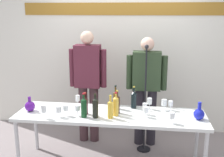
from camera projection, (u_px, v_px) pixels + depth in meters
name	position (u px, v px, depth m)	size (l,w,h in m)	color
back_wall	(121.00, 43.00, 4.73)	(4.72, 0.11, 3.00)	white
display_table	(110.00, 118.00, 3.63)	(2.45, 0.70, 0.74)	silver
decanter_blue_left	(30.00, 106.00, 3.69)	(0.14, 0.14, 0.20)	#55168D
decanter_blue_right	(199.00, 114.00, 3.41)	(0.13, 0.13, 0.22)	#1920BA
presenter_left	(88.00, 80.00, 4.29)	(0.58, 0.22, 1.75)	#40292D
presenter_right	(146.00, 85.00, 4.18)	(0.60, 0.22, 1.67)	#252129
wine_bottle_0	(95.00, 107.00, 3.45)	(0.07, 0.07, 0.31)	black
wine_bottle_1	(115.00, 99.00, 3.78)	(0.07, 0.07, 0.33)	#453010
wine_bottle_2	(117.00, 103.00, 3.61)	(0.07, 0.07, 0.31)	#32190E
wine_bottle_3	(134.00, 99.00, 3.80)	(0.07, 0.07, 0.31)	black
wine_bottle_4	(84.00, 107.00, 3.47)	(0.07, 0.07, 0.32)	#113C1C
wine_bottle_5	(116.00, 105.00, 3.52)	(0.07, 0.07, 0.31)	gold
wine_bottle_6	(110.00, 109.00, 3.44)	(0.07, 0.07, 0.30)	gold
wine_bottle_7	(85.00, 105.00, 3.58)	(0.06, 0.06, 0.29)	#371214
wine_glass_left_0	(59.00, 109.00, 3.48)	(0.07, 0.07, 0.14)	white
wine_glass_left_1	(44.00, 109.00, 3.44)	(0.06, 0.06, 0.17)	white
wine_glass_left_2	(66.00, 108.00, 3.52)	(0.07, 0.07, 0.14)	white
wine_glass_left_3	(77.00, 108.00, 3.52)	(0.06, 0.06, 0.14)	white
wine_glass_left_4	(78.00, 98.00, 3.89)	(0.06, 0.06, 0.15)	white
wine_glass_right_0	(146.00, 110.00, 3.48)	(0.07, 0.07, 0.13)	white
wine_glass_right_1	(164.00, 103.00, 3.70)	(0.07, 0.07, 0.15)	white
wine_glass_right_2	(171.00, 104.00, 3.72)	(0.06, 0.06, 0.13)	white
wine_glass_right_3	(150.00, 101.00, 3.76)	(0.07, 0.07, 0.16)	white
wine_glass_right_4	(145.00, 107.00, 3.57)	(0.06, 0.06, 0.15)	white
wine_glass_right_5	(172.00, 116.00, 3.28)	(0.07, 0.07, 0.14)	white
microphone_stand	(145.00, 116.00, 4.08)	(0.20, 0.20, 1.59)	black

